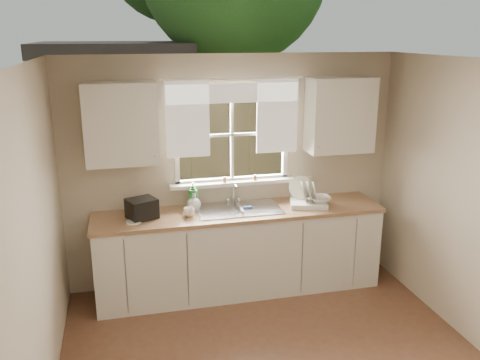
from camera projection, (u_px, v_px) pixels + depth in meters
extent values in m
cube|color=beige|center=(233.00, 229.00, 5.71)|extent=(3.60, 0.02, 1.15)
cube|color=beige|center=(232.00, 71.00, 5.22)|extent=(3.60, 0.02, 0.35)
cube|color=beige|center=(117.00, 141.00, 5.14)|extent=(1.20, 0.02, 1.00)
cube|color=beige|center=(337.00, 130.00, 5.68)|extent=(1.20, 0.02, 1.00)
cube|color=beige|center=(27.00, 268.00, 3.25)|extent=(0.02, 4.00, 2.50)
cube|color=silver|center=(299.00, 65.00, 3.30)|extent=(3.60, 4.00, 0.02)
cube|color=white|center=(232.00, 180.00, 5.57)|extent=(1.30, 0.06, 0.05)
cube|color=white|center=(232.00, 88.00, 5.29)|extent=(1.30, 0.06, 0.05)
cube|color=white|center=(176.00, 137.00, 5.29)|extent=(0.05, 0.06, 1.05)
cube|color=white|center=(285.00, 132.00, 5.56)|extent=(0.05, 0.06, 1.05)
cube|color=white|center=(232.00, 135.00, 5.43)|extent=(0.03, 0.04, 1.00)
cube|color=white|center=(232.00, 135.00, 5.43)|extent=(1.20, 0.04, 0.03)
cube|color=white|center=(233.00, 183.00, 5.52)|extent=(1.38, 0.14, 0.04)
cylinder|color=white|center=(233.00, 78.00, 5.19)|extent=(1.50, 0.02, 0.02)
cube|color=white|center=(188.00, 119.00, 5.20)|extent=(0.45, 0.02, 0.80)
cube|color=white|center=(277.00, 116.00, 5.41)|extent=(0.45, 0.02, 0.80)
cube|color=white|center=(233.00, 93.00, 5.24)|extent=(1.40, 0.02, 0.20)
cube|color=silver|center=(239.00, 252.00, 5.45)|extent=(3.00, 0.62, 0.87)
cube|color=#9D724E|center=(239.00, 212.00, 5.32)|extent=(3.04, 0.65, 0.04)
cube|color=silver|center=(121.00, 124.00, 4.93)|extent=(0.70, 0.33, 0.80)
cube|color=silver|center=(340.00, 115.00, 5.45)|extent=(0.70, 0.33, 0.80)
cube|color=beige|center=(308.00, 181.00, 5.75)|extent=(0.08, 0.01, 0.12)
cylinder|color=brown|center=(225.00, 180.00, 5.46)|extent=(0.04, 0.04, 0.06)
cylinder|color=brown|center=(255.00, 177.00, 5.54)|extent=(0.04, 0.04, 0.06)
cube|color=#335421|center=(180.00, 169.00, 10.54)|extent=(20.00, 10.00, 0.02)
cube|color=#8F774F|center=(193.00, 145.00, 8.42)|extent=(8.00, 0.10, 1.80)
cube|color=maroon|center=(116.00, 107.00, 11.36)|extent=(3.00, 3.00, 2.20)
cube|color=black|center=(112.00, 49.00, 11.01)|extent=(3.20, 3.20, 0.30)
cylinder|color=#423021|center=(234.00, 84.00, 11.34)|extent=(0.36, 0.36, 3.20)
cube|color=#B7B7BC|center=(239.00, 217.00, 5.37)|extent=(0.84, 0.46, 0.18)
cube|color=#B7B7BC|center=(239.00, 209.00, 5.34)|extent=(0.88, 0.50, 0.01)
cube|color=#B7B7BC|center=(239.00, 211.00, 5.35)|extent=(0.02, 0.41, 0.14)
cylinder|color=silver|center=(233.00, 192.00, 5.55)|extent=(0.03, 0.03, 0.22)
cylinder|color=silver|center=(235.00, 185.00, 5.44)|extent=(0.02, 0.18, 0.02)
sphere|color=silver|center=(228.00, 200.00, 5.56)|extent=(0.05, 0.05, 0.05)
sphere|color=silver|center=(239.00, 199.00, 5.58)|extent=(0.05, 0.05, 0.05)
cube|color=white|center=(309.00, 203.00, 5.45)|extent=(0.45, 0.39, 0.05)
cylinder|color=white|center=(301.00, 188.00, 5.51)|extent=(0.27, 0.15, 0.25)
cylinder|color=white|center=(303.00, 191.00, 5.42)|extent=(0.13, 0.23, 0.22)
cylinder|color=white|center=(309.00, 191.00, 5.41)|extent=(0.13, 0.23, 0.22)
cylinder|color=white|center=(315.00, 191.00, 5.41)|extent=(0.13, 0.23, 0.22)
imported|color=white|center=(319.00, 199.00, 5.43)|extent=(0.24, 0.24, 0.06)
imported|color=#2B8532|center=(193.00, 195.00, 5.33)|extent=(0.12, 0.12, 0.29)
imported|color=#304AB7|center=(144.00, 207.00, 5.16)|extent=(0.10, 0.10, 0.17)
imported|color=beige|center=(194.00, 202.00, 5.30)|extent=(0.18, 0.18, 0.18)
cylinder|color=white|center=(134.00, 222.00, 4.98)|extent=(0.15, 0.15, 0.01)
imported|color=silver|center=(189.00, 212.00, 5.13)|extent=(0.13, 0.13, 0.09)
cube|color=black|center=(142.00, 209.00, 5.07)|extent=(0.34, 0.32, 0.20)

